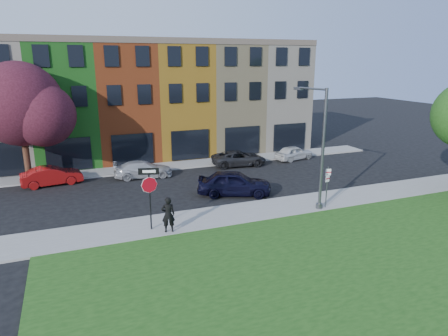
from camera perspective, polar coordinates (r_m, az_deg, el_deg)
name	(u,v)px	position (r m, az deg, el deg)	size (l,w,h in m)	color
ground	(280,232)	(21.43, 7.98, -9.00)	(120.00, 120.00, 0.00)	black
sidewalk_near	(285,207)	(24.74, 8.64, -5.49)	(40.00, 3.00, 0.12)	gray
sidewalk_far	(160,167)	(33.78, -9.10, 0.15)	(40.00, 2.40, 0.12)	gray
rowhouse_block	(149,100)	(38.99, -10.70, 9.46)	(30.00, 10.12, 10.00)	beige
stop_sign	(149,186)	(20.75, -10.61, -2.57)	(1.02, 0.33, 3.33)	black
man	(168,215)	(20.79, -7.98, -6.60)	(0.75, 0.55, 1.89)	black
sedan_near	(234,183)	(26.50, 1.48, -2.15)	(5.24, 3.65, 1.66)	black
parked_car_red	(52,176)	(31.16, -23.38, -1.03)	(4.32, 2.00, 1.37)	maroon
parked_car_silver	(143,169)	(31.11, -11.48, -0.18)	(4.54, 2.19, 1.27)	#A2A2A6
parked_car_dark	(239,158)	(33.91, 2.15, 1.40)	(4.81, 2.61, 1.28)	black
parked_car_white	(294,153)	(36.46, 9.96, 2.17)	(3.99, 2.32, 1.28)	silver
street_lamp	(320,149)	(23.87, 13.52, 2.63)	(0.98, 2.52, 7.11)	#4D4F53
parking_sign_a	(327,186)	(24.56, 14.48, -2.55)	(0.31, 0.12, 2.11)	#4D4F53
parking_sign_b	(327,181)	(24.96, 14.56, -1.87)	(0.31, 0.14, 2.42)	#4D4F53
tree_purple	(22,106)	(31.48, -26.92, 7.90)	(7.01, 6.14, 8.56)	#321B10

